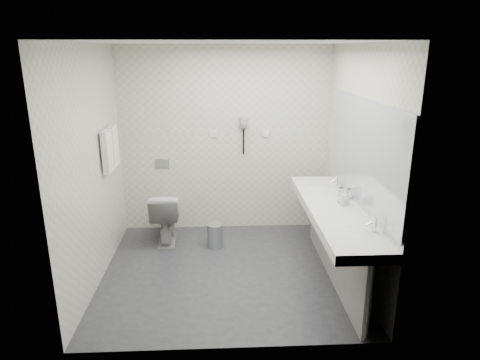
{
  "coord_description": "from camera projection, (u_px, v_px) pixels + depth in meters",
  "views": [
    {
      "loc": [
        -0.07,
        -4.34,
        2.45
      ],
      "look_at": [
        0.15,
        0.15,
        1.05
      ],
      "focal_mm": 31.87,
      "sensor_mm": 36.0,
      "label": 1
    }
  ],
  "objects": [
    {
      "name": "soap_bottle_c",
      "position": [
        343.0,
        200.0,
        4.48
      ],
      "size": [
        0.05,
        0.05,
        0.14
      ],
      "primitive_type": "imported",
      "rotation": [
        0.0,
        0.0,
        0.01
      ],
      "color": "white",
      "rests_on": "vanity_counter"
    },
    {
      "name": "switch_plate_b",
      "position": [
        266.0,
        133.0,
        5.72
      ],
      "size": [
        0.09,
        0.02,
        0.09
      ],
      "primitive_type": "cube",
      "color": "silver",
      "rests_on": "wall_back"
    },
    {
      "name": "towel_near",
      "position": [
        107.0,
        151.0,
        4.81
      ],
      "size": [
        0.07,
        0.24,
        0.48
      ],
      "primitive_type": "cube",
      "color": "white",
      "rests_on": "towel_rail"
    },
    {
      "name": "vanity_post_near",
      "position": [
        368.0,
        302.0,
        3.63
      ],
      "size": [
        0.06,
        0.06,
        0.75
      ],
      "primitive_type": "cylinder",
      "color": "silver",
      "rests_on": "floor"
    },
    {
      "name": "flush_plate",
      "position": [
        162.0,
        163.0,
        5.78
      ],
      "size": [
        0.18,
        0.02,
        0.12
      ],
      "primitive_type": "cube",
      "color": "#B2B5BA",
      "rests_on": "wall_back"
    },
    {
      "name": "faucet_near",
      "position": [
        374.0,
        224.0,
        3.85
      ],
      "size": [
        0.04,
        0.04,
        0.15
      ],
      "primitive_type": "cylinder",
      "color": "silver",
      "rests_on": "vanity_counter"
    },
    {
      "name": "toilet",
      "position": [
        166.0,
        216.0,
        5.57
      ],
      "size": [
        0.4,
        0.68,
        0.68
      ],
      "primitive_type": "imported",
      "rotation": [
        0.0,
        0.0,
        3.17
      ],
      "color": "silver",
      "rests_on": "floor"
    },
    {
      "name": "vanity_panel",
      "position": [
        333.0,
        247.0,
        4.62
      ],
      "size": [
        0.03,
        2.15,
        0.75
      ],
      "primitive_type": "cube",
      "color": "gray",
      "rests_on": "floor"
    },
    {
      "name": "glass_left",
      "position": [
        349.0,
        194.0,
        4.7
      ],
      "size": [
        0.07,
        0.07,
        0.11
      ],
      "primitive_type": "cylinder",
      "rotation": [
        0.0,
        0.0,
        -0.05
      ],
      "color": "silver",
      "rests_on": "vanity_counter"
    },
    {
      "name": "switch_plate_a",
      "position": [
        214.0,
        134.0,
        5.69
      ],
      "size": [
        0.09,
        0.02,
        0.09
      ],
      "primitive_type": "cube",
      "color": "silver",
      "rests_on": "wall_back"
    },
    {
      "name": "wall_left",
      "position": [
        92.0,
        168.0,
        4.44
      ],
      "size": [
        0.0,
        2.6,
        2.6
      ],
      "primitive_type": "plane",
      "rotation": [
        1.57,
        0.0,
        1.57
      ],
      "color": "beige",
      "rests_on": "floor"
    },
    {
      "name": "vanity_counter",
      "position": [
        334.0,
        211.0,
        4.49
      ],
      "size": [
        0.55,
        2.2,
        0.1
      ],
      "primitive_type": "cube",
      "color": "silver",
      "rests_on": "floor"
    },
    {
      "name": "basin_near",
      "position": [
        352.0,
        234.0,
        3.86
      ],
      "size": [
        0.4,
        0.31,
        0.05
      ],
      "primitive_type": "ellipsoid",
      "color": "silver",
      "rests_on": "vanity_counter"
    },
    {
      "name": "dryer_cord",
      "position": [
        243.0,
        141.0,
        5.71
      ],
      "size": [
        0.02,
        0.02,
        0.35
      ],
      "primitive_type": "cylinder",
      "color": "black",
      "rests_on": "dryer_cradle"
    },
    {
      "name": "soap_bottle_a",
      "position": [
        347.0,
        199.0,
        4.53
      ],
      "size": [
        0.06,
        0.06,
        0.11
      ],
      "primitive_type": "imported",
      "rotation": [
        0.0,
        0.0,
        0.21
      ],
      "color": "white",
      "rests_on": "vanity_counter"
    },
    {
      "name": "soap_bottle_b",
      "position": [
        341.0,
        199.0,
        4.57
      ],
      "size": [
        0.09,
        0.09,
        0.1
      ],
      "primitive_type": "imported",
      "rotation": [
        0.0,
        0.0,
        -0.11
      ],
      "color": "white",
      "rests_on": "vanity_counter"
    },
    {
      "name": "ceiling",
      "position": [
        225.0,
        42.0,
        4.13
      ],
      "size": [
        2.8,
        2.8,
        0.0
      ],
      "primitive_type": "plane",
      "rotation": [
        3.14,
        0.0,
        0.0
      ],
      "color": "silver",
      "rests_on": "wall_back"
    },
    {
      "name": "towel_far",
      "position": [
        113.0,
        146.0,
        5.07
      ],
      "size": [
        0.07,
        0.24,
        0.48
      ],
      "primitive_type": "cube",
      "color": "white",
      "rests_on": "towel_rail"
    },
    {
      "name": "towel_rail",
      "position": [
        108.0,
        130.0,
        4.87
      ],
      "size": [
        0.02,
        0.62,
        0.02
      ],
      "primitive_type": "cylinder",
      "rotation": [
        1.57,
        0.0,
        0.0
      ],
      "color": "silver",
      "rests_on": "wall_left"
    },
    {
      "name": "dryer_cradle",
      "position": [
        243.0,
        123.0,
        5.65
      ],
      "size": [
        0.1,
        0.04,
        0.14
      ],
      "primitive_type": "cube",
      "color": "gray",
      "rests_on": "wall_back"
    },
    {
      "name": "wall_back",
      "position": [
        225.0,
        141.0,
        5.74
      ],
      "size": [
        2.8,
        0.0,
        2.8
      ],
      "primitive_type": "plane",
      "rotation": [
        1.57,
        0.0,
        0.0
      ],
      "color": "beige",
      "rests_on": "floor"
    },
    {
      "name": "floor",
      "position": [
        228.0,
        272.0,
        4.87
      ],
      "size": [
        2.8,
        2.8,
        0.0
      ],
      "primitive_type": "plane",
      "color": "#2C2C32",
      "rests_on": "ground"
    },
    {
      "name": "dryer_barrel",
      "position": [
        244.0,
        121.0,
        5.57
      ],
      "size": [
        0.08,
        0.14,
        0.08
      ],
      "primitive_type": "cylinder",
      "rotation": [
        1.57,
        0.0,
        0.0
      ],
      "color": "gray",
      "rests_on": "dryer_cradle"
    },
    {
      "name": "bin_lid",
      "position": [
        215.0,
        225.0,
        5.4
      ],
      "size": [
        0.21,
        0.21,
        0.02
      ],
      "primitive_type": "cylinder",
      "color": "#B2B5BA",
      "rests_on": "pedal_bin"
    },
    {
      "name": "wall_right",
      "position": [
        357.0,
        165.0,
        4.57
      ],
      "size": [
        0.0,
        2.6,
        2.6
      ],
      "primitive_type": "plane",
      "rotation": [
        1.57,
        0.0,
        -1.57
      ],
      "color": "beige",
      "rests_on": "floor"
    },
    {
      "name": "vanity_post_far",
      "position": [
        315.0,
        212.0,
        5.62
      ],
      "size": [
        0.06,
        0.06,
        0.75
      ],
      "primitive_type": "cylinder",
      "color": "silver",
      "rests_on": "floor"
    },
    {
      "name": "pedal_bin",
      "position": [
        215.0,
        236.0,
        5.45
      ],
      "size": [
        0.23,
        0.23,
        0.29
      ],
      "primitive_type": "cylinder",
      "rotation": [
        0.0,
        0.0,
        0.08
      ],
      "color": "#B2B5BA",
      "rests_on": "floor"
    },
    {
      "name": "faucet_far",
      "position": [
        336.0,
        181.0,
        5.09
      ],
      "size": [
        0.04,
        0.04,
        0.15
      ],
      "primitive_type": "cylinder",
      "color": "silver",
      "rests_on": "vanity_counter"
    },
    {
      "name": "wall_front",
      "position": [
        230.0,
        211.0,
        3.26
      ],
      "size": [
        2.8,
        0.0,
        2.8
      ],
      "primitive_type": "plane",
      "rotation": [
        -1.57,
        0.0,
        0.0
      ],
      "color": "beige",
      "rests_on": "floor"
    },
    {
      "name": "basin_far",
      "position": [
        320.0,
        189.0,
        5.1
      ],
      "size": [
        0.4,
        0.31,
        0.05
      ],
      "primitive_type": "ellipsoid",
      "color": "silver",
      "rests_on": "vanity_counter"
    },
    {
      "name": "mirror",
      "position": [
        363.0,
        151.0,
        4.31
      ],
      "size": [
        0.02,
        2.2,
        1.05
      ],
      "primitive_type": "cube",
      "color": "#B2BCC6",
      "rests_on": "wall_right"
    },
    {
      "name": "glass_right",
      "position": [
        341.0,
        193.0,
        4.75
      ],
      "size": [
        0.06,
        0.06,
        0.11
      ],
      "primitive_type": "cylinder",
      "rotation": [
        0.0,
        0.0,
        -0.06
      ],
      "color": "silver",
      "rests_on": "vanity_counter"
    }
  ]
}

